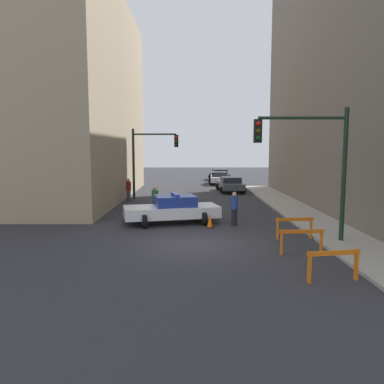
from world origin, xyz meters
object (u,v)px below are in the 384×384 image
object	(u,v)px
traffic_light_near	(314,154)
pedestrian_crossing	(154,201)
pedestrian_corner	(128,190)
pedestrian_sidewalk	(233,208)
traffic_light_far	(147,153)
barrier_mid	(300,237)
parked_car_mid	(218,178)
traffic_cone	(209,221)
police_car	(171,209)
barrier_back	(293,224)
parked_car_near	(229,184)
parked_car_far	(218,174)
barrier_front	(332,260)

from	to	relation	value
traffic_light_near	pedestrian_crossing	distance (m)	9.56
pedestrian_corner	pedestrian_sidewalk	size ratio (longest dim) A/B	1.00
traffic_light_near	traffic_light_far	xyz separation A→B (m)	(-8.03, 13.34, -0.13)
pedestrian_crossing	pedestrian_sidewalk	distance (m)	4.93
pedestrian_crossing	pedestrian_corner	bearing A→B (deg)	-82.78
traffic_light_far	barrier_mid	bearing A→B (deg)	-64.38
pedestrian_corner	traffic_light_near	bearing A→B (deg)	133.87
parked_car_mid	traffic_cone	bearing A→B (deg)	-92.26
traffic_light_near	pedestrian_sidewalk	bearing A→B (deg)	128.25
barrier_mid	police_car	bearing A→B (deg)	131.11
parked_car_mid	barrier_back	world-z (taller)	parked_car_mid
parked_car_near	traffic_cone	world-z (taller)	parked_car_near
traffic_light_far	pedestrian_sidewalk	bearing A→B (deg)	-61.74
parked_car_far	pedestrian_corner	bearing A→B (deg)	-118.69
police_car	barrier_back	size ratio (longest dim) A/B	3.13
traffic_light_near	parked_car_mid	distance (m)	24.97
traffic_light_near	traffic_light_far	distance (m)	15.57
traffic_light_near	police_car	size ratio (longest dim) A/B	1.04
police_car	parked_car_far	xyz separation A→B (m)	(4.26, 25.92, -0.05)
parked_car_far	pedestrian_crossing	world-z (taller)	pedestrian_crossing
traffic_light_far	police_car	bearing A→B (deg)	-76.28
pedestrian_sidewalk	barrier_back	world-z (taller)	pedestrian_sidewalk
parked_car_near	barrier_back	world-z (taller)	parked_car_near
parked_car_mid	barrier_back	xyz separation A→B (m)	(1.37, -24.04, -0.06)
barrier_front	parked_car_near	bearing A→B (deg)	91.69
traffic_light_far	parked_car_near	bearing A→B (deg)	33.48
police_car	barrier_mid	distance (m)	7.42
pedestrian_crossing	barrier_front	world-z (taller)	pedestrian_crossing
pedestrian_sidewalk	traffic_cone	xyz separation A→B (m)	(-1.20, -0.47, -0.54)
barrier_front	traffic_cone	world-z (taller)	barrier_front
traffic_light_far	parked_car_mid	distance (m)	13.23
pedestrian_crossing	barrier_mid	size ratio (longest dim) A/B	1.04
pedestrian_sidewalk	pedestrian_corner	bearing A→B (deg)	154.45
pedestrian_corner	traffic_cone	distance (m)	10.05
barrier_front	traffic_light_near	bearing A→B (deg)	79.84
traffic_light_near	police_car	distance (m)	7.55
pedestrian_corner	parked_car_mid	bearing A→B (deg)	-113.87
traffic_light_near	pedestrian_crossing	bearing A→B (deg)	138.12
pedestrian_crossing	barrier_back	xyz separation A→B (m)	(6.33, -5.44, -0.24)
police_car	barrier_back	bearing A→B (deg)	-135.66
parked_car_far	traffic_cone	bearing A→B (deg)	-101.09
barrier_front	barrier_back	size ratio (longest dim) A/B	0.99
police_car	traffic_cone	world-z (taller)	police_car
parked_car_far	barrier_front	distance (m)	34.26
parked_car_mid	pedestrian_sidewalk	size ratio (longest dim) A/B	2.64
traffic_light_near	parked_car_far	size ratio (longest dim) A/B	1.16
barrier_mid	pedestrian_crossing	bearing A→B (deg)	127.70
traffic_light_far	parked_car_far	distance (m)	18.04
parked_car_mid	parked_car_far	size ratio (longest dim) A/B	0.98
traffic_light_near	parked_car_near	world-z (taller)	traffic_light_near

